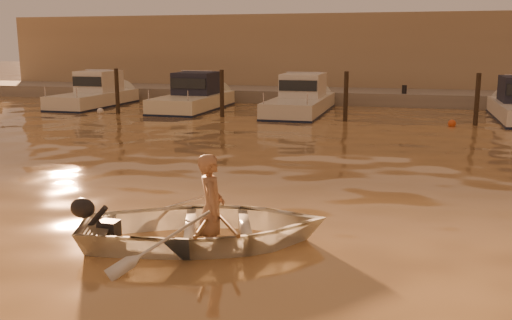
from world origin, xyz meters
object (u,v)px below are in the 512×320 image
(dinghy, at_px, (205,226))
(waterfront_building, at_px, (374,55))
(moored_boat_2, at_px, (300,99))
(person, at_px, (211,209))
(moored_boat_1, at_px, (193,96))
(moored_boat_0, at_px, (94,94))

(dinghy, bearing_deg, waterfront_building, -21.25)
(moored_boat_2, height_order, waterfront_building, waterfront_building)
(person, relative_size, moored_boat_2, 0.23)
(moored_boat_1, xyz_separation_m, moored_boat_2, (5.21, 0.00, 0.00))
(person, height_order, moored_boat_2, moored_boat_2)
(moored_boat_2, bearing_deg, person, -83.55)
(dinghy, distance_m, moored_boat_1, 18.86)
(dinghy, distance_m, waterfront_building, 28.56)
(moored_boat_1, relative_size, waterfront_building, 0.15)
(person, distance_m, moored_boat_2, 17.55)
(moored_boat_2, bearing_deg, dinghy, -83.87)
(waterfront_building, bearing_deg, dinghy, -91.24)
(moored_boat_1, distance_m, waterfront_building, 13.55)
(dinghy, height_order, moored_boat_1, moored_boat_1)
(person, height_order, waterfront_building, waterfront_building)
(person, xyz_separation_m, moored_boat_2, (-1.97, 17.44, 0.06))
(person, height_order, moored_boat_1, moored_boat_1)
(person, distance_m, moored_boat_1, 18.86)
(dinghy, xyz_separation_m, moored_boat_0, (-12.42, 17.47, 0.35))
(person, bearing_deg, moored_boat_1, 2.38)
(moored_boat_2, distance_m, waterfront_building, 11.42)
(moored_boat_0, height_order, waterfront_building, waterfront_building)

